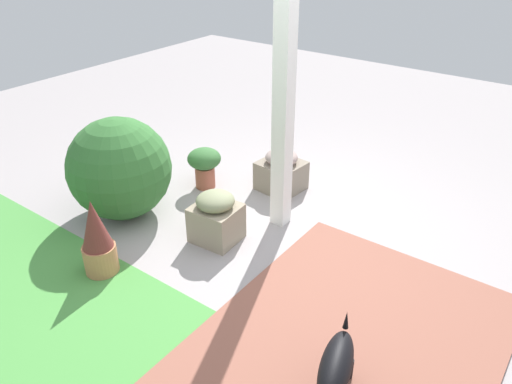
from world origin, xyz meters
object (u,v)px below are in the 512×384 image
(terracotta_pot_broad, at_px, (204,164))
(terracotta_pot_spiky, at_px, (97,239))
(porch_pillar, at_px, (283,118))
(dog, at_px, (334,373))
(round_shrub, at_px, (120,168))
(stone_planter_nearest, at_px, (281,171))
(stone_planter_mid, at_px, (216,217))

(terracotta_pot_broad, distance_m, terracotta_pot_spiky, 1.57)
(porch_pillar, relative_size, dog, 3.06)
(porch_pillar, height_order, terracotta_pot_broad, porch_pillar)
(terracotta_pot_broad, bearing_deg, round_shrub, 72.21)
(round_shrub, bearing_deg, stone_planter_nearest, -126.14)
(round_shrub, bearing_deg, porch_pillar, -149.70)
(porch_pillar, relative_size, stone_planter_nearest, 4.47)
(round_shrub, distance_m, terracotta_pot_spiky, 0.90)
(round_shrub, xyz_separation_m, dog, (-2.62, 0.72, -0.21))
(porch_pillar, distance_m, terracotta_pot_spiky, 1.78)
(porch_pillar, xyz_separation_m, terracotta_pot_spiky, (0.75, 1.45, -0.72))
(terracotta_pot_spiky, bearing_deg, dog, 179.62)
(porch_pillar, bearing_deg, terracotta_pot_spiky, 62.74)
(stone_planter_mid, distance_m, terracotta_pot_spiky, 1.00)
(stone_planter_nearest, height_order, terracotta_pot_broad, stone_planter_nearest)
(terracotta_pot_broad, bearing_deg, stone_planter_nearest, -146.88)
(terracotta_pot_spiky, bearing_deg, round_shrub, -52.82)
(porch_pillar, bearing_deg, stone_planter_mid, 62.66)
(porch_pillar, relative_size, terracotta_pot_spiky, 3.16)
(porch_pillar, relative_size, round_shrub, 2.16)
(porch_pillar, height_order, dog, porch_pillar)
(terracotta_pot_spiky, bearing_deg, stone_planter_mid, -117.20)
(dog, bearing_deg, stone_planter_nearest, -49.75)
(stone_planter_mid, xyz_separation_m, terracotta_pot_broad, (0.72, -0.66, 0.04))
(terracotta_pot_broad, relative_size, dog, 0.64)
(stone_planter_nearest, distance_m, terracotta_pot_broad, 0.79)
(round_shrub, height_order, dog, round_shrub)
(porch_pillar, bearing_deg, round_shrub, 30.30)
(stone_planter_nearest, height_order, terracotta_pot_spiky, terracotta_pot_spiky)
(round_shrub, relative_size, terracotta_pot_spiky, 1.46)
(porch_pillar, distance_m, round_shrub, 1.58)
(stone_planter_nearest, bearing_deg, round_shrub, 53.86)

